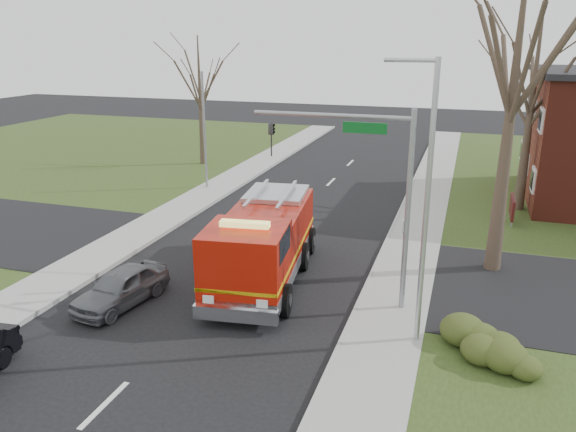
% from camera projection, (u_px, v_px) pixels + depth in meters
% --- Properties ---
extents(ground, '(120.00, 120.00, 0.00)m').
position_uv_depth(ground, '(208.00, 303.00, 19.62)').
color(ground, black).
rests_on(ground, ground).
extents(sidewalk_right, '(2.40, 80.00, 0.15)m').
position_uv_depth(sidewalk_right, '(386.00, 328.00, 17.78)').
color(sidewalk_right, '#9D9D97').
rests_on(sidewalk_right, ground).
extents(sidewalk_left, '(2.40, 80.00, 0.15)m').
position_uv_depth(sidewalk_left, '(61.00, 279.00, 21.42)').
color(sidewalk_left, '#9D9D97').
rests_on(sidewalk_left, ground).
extents(health_center_sign, '(0.12, 2.00, 1.40)m').
position_uv_depth(health_center_sign, '(512.00, 207.00, 27.60)').
color(health_center_sign, '#420F10').
rests_on(health_center_sign, ground).
extents(hedge_corner, '(2.80, 2.00, 0.90)m').
position_uv_depth(hedge_corner, '(480.00, 344.00, 15.90)').
color(hedge_corner, '#2D3B15').
rests_on(hedge_corner, lawn_right).
extents(bare_tree_near, '(6.00, 6.00, 12.00)m').
position_uv_depth(bare_tree_near, '(514.00, 80.00, 20.01)').
color(bare_tree_near, '#33281E').
rests_on(bare_tree_near, ground).
extents(bare_tree_far, '(5.25, 5.25, 10.50)m').
position_uv_depth(bare_tree_far, '(534.00, 87.00, 28.01)').
color(bare_tree_far, '#33281E').
rests_on(bare_tree_far, ground).
extents(bare_tree_left, '(4.50, 4.50, 9.00)m').
position_uv_depth(bare_tree_left, '(200.00, 87.00, 38.98)').
color(bare_tree_left, '#33281E').
rests_on(bare_tree_left, ground).
extents(traffic_signal_mast, '(5.29, 0.18, 6.80)m').
position_uv_depth(traffic_signal_mast, '(369.00, 173.00, 18.02)').
color(traffic_signal_mast, gray).
rests_on(traffic_signal_mast, ground).
extents(streetlight_pole, '(1.48, 0.16, 8.40)m').
position_uv_depth(streetlight_pole, '(425.00, 199.00, 15.69)').
color(streetlight_pole, '#B7BABF').
rests_on(streetlight_pole, ground).
extents(utility_pole_far, '(0.14, 0.14, 7.00)m').
position_uv_depth(utility_pole_far, '(205.00, 132.00, 33.24)').
color(utility_pole_far, gray).
rests_on(utility_pole_far, ground).
extents(fire_engine, '(3.88, 8.23, 3.20)m').
position_uv_depth(fire_engine, '(263.00, 245.00, 20.98)').
color(fire_engine, '#AA1507').
rests_on(fire_engine, ground).
extents(parked_car_maroon, '(2.15, 4.01, 1.30)m').
position_uv_depth(parked_car_maroon, '(121.00, 287.00, 19.34)').
color(parked_car_maroon, '#585A5F').
rests_on(parked_car_maroon, ground).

